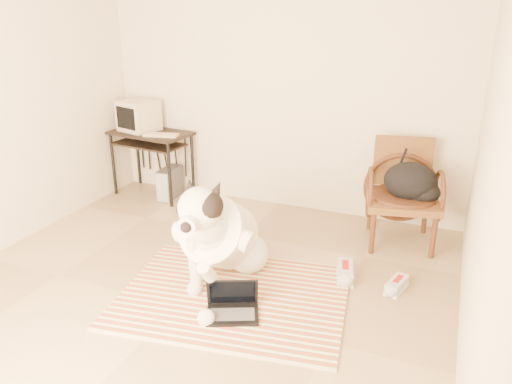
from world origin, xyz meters
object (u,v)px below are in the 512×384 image
Objects in this scene: dog at (220,236)px; crt_monitor at (138,116)px; computer_desk at (150,141)px; rattan_chair at (403,193)px; backpack at (413,183)px; laptop at (232,305)px; pc_tower at (170,183)px.

crt_monitor is at bearing 139.63° from dog.
crt_monitor is (-0.16, 0.03, 0.28)m from computer_desk.
rattan_chair is 1.89× the size of backpack.
dog is 1.44× the size of computer_desk.
dog is 3.07× the size of laptop.
pc_tower is 0.40× the size of rattan_chair.
computer_desk is at bearing 179.81° from pc_tower.
rattan_chair reaches higher than laptop.
backpack is (0.09, -0.06, 0.13)m from rattan_chair.
rattan_chair is at bearing 147.22° from backpack.
crt_monitor reaches higher than backpack.
pc_tower is at bearing -0.19° from computer_desk.
backpack reaches higher than computer_desk.
laptop is 2.77m from computer_desk.
crt_monitor is at bearing 175.00° from pc_tower.
crt_monitor is at bearing 137.15° from laptop.
pc_tower is (-1.70, 1.91, 0.09)m from laptop.
computer_desk is 1.89× the size of backpack.
laptop is 2.98m from crt_monitor.
crt_monitor is (-2.09, 1.94, 0.86)m from laptop.
rattan_chair is at bearing -3.27° from crt_monitor.
laptop is 2.05m from rattan_chair.
dog is 0.61m from laptop.
crt_monitor reaches higher than laptop.
dog is 1.44× the size of rattan_chair.
dog is at bearing -46.66° from pc_tower.
laptop is at bearing -118.54° from rattan_chair.
rattan_chair reaches higher than pc_tower.
crt_monitor is 1.21× the size of pc_tower.
rattan_chair reaches higher than computer_desk.
laptop is 2.07m from backpack.
computer_desk is 2.06× the size of crt_monitor.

